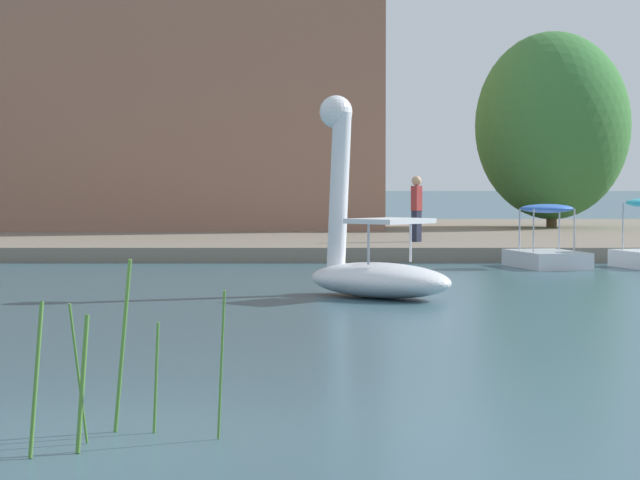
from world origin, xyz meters
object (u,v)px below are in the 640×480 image
object	(u,v)px
pedal_boat_blue	(543,249)
tree_willow_overhanging	(549,126)
swan_boat	(369,257)
person_on_path	(413,205)

from	to	relation	value
pedal_boat_blue	tree_willow_overhanging	xyz separation A→B (m)	(2.99, 15.96, 3.49)
swan_boat	tree_willow_overhanging	distance (m)	24.80
pedal_boat_blue	tree_willow_overhanging	world-z (taller)	tree_willow_overhanging
pedal_boat_blue	person_on_path	xyz separation A→B (m)	(-2.56, 4.78, 0.91)
pedal_boat_blue	tree_willow_overhanging	size ratio (longest dim) A/B	0.36
swan_boat	person_on_path	world-z (taller)	swan_boat
swan_boat	tree_willow_overhanging	xyz separation A→B (m)	(7.20, 23.52, 3.22)
swan_boat	person_on_path	bearing A→B (deg)	82.36
tree_willow_overhanging	person_on_path	bearing A→B (deg)	-116.39
pedal_boat_blue	tree_willow_overhanging	distance (m)	16.61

